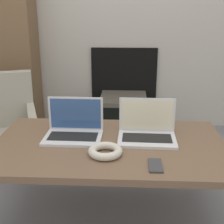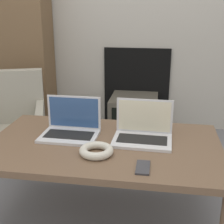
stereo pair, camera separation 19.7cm
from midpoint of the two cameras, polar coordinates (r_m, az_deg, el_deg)
name	(u,v)px [view 2 (the right image)]	position (r m, az deg, el deg)	size (l,w,h in m)	color
table	(104,148)	(1.74, 1.72, -6.72)	(1.28, 0.75, 0.47)	brown
laptop_left	(71,127)	(1.82, -4.45, -2.88)	(0.33, 0.23, 0.22)	silver
laptop_right	(143,132)	(1.77, 8.86, -3.63)	(0.33, 0.24, 0.22)	silver
headphones	(96,151)	(1.59, 0.68, -7.15)	(0.17, 0.17, 0.04)	beige
phone	(143,167)	(1.49, 9.52, -10.06)	(0.06, 0.13, 0.01)	#333338
tv	(134,116)	(3.00, 5.90, -0.70)	(0.44, 0.46, 0.37)	#4C473D
armchair	(10,116)	(2.71, -16.23, -0.78)	(0.72, 0.70, 0.67)	gray
bookshelf	(6,50)	(3.26, -17.12, 10.69)	(0.88, 0.32, 1.54)	brown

